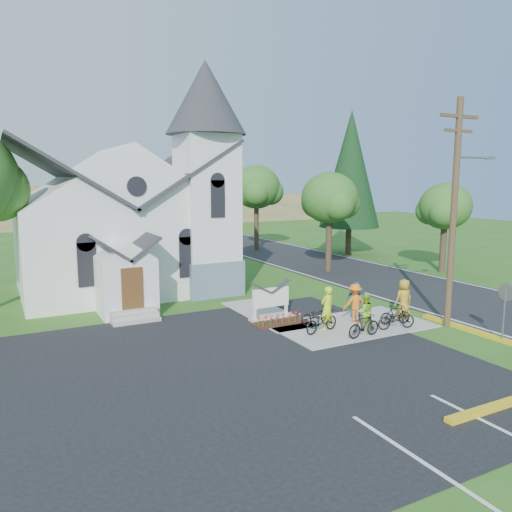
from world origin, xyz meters
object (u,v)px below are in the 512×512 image
stop_sign (506,300)px  bike_0 (321,321)px  bike_1 (364,325)px  bike_2 (316,315)px  cyclist_3 (355,303)px  bike_3 (395,314)px  bike_4 (396,319)px  cyclist_4 (404,299)px  utility_pole (455,206)px  cyclist_2 (357,299)px  church_sign (271,298)px  cyclist_0 (327,308)px  cyclist_1 (365,312)px

stop_sign → bike_0: size_ratio=1.35×
bike_1 → bike_2: bearing=11.4°
cyclist_3 → bike_3: 1.86m
bike_4 → bike_2: bearing=62.0°
cyclist_4 → bike_2: bearing=-11.1°
utility_pole → cyclist_2: bearing=132.6°
cyclist_2 → bike_3: cyclist_2 is taller
church_sign → cyclist_3: size_ratio=1.24×
bike_2 → cyclist_0: bearing=177.5°
bike_0 → bike_2: bike_0 is taller
bike_1 → stop_sign: bearing=-127.2°
bike_3 → bike_4: bearing=153.6°
bike_1 → cyclist_4: 3.84m
cyclist_3 → cyclist_4: size_ratio=0.95×
cyclist_0 → bike_0: cyclist_0 is taller
cyclist_4 → bike_4: bearing=40.5°
church_sign → bike_1: size_ratio=1.33×
utility_pole → cyclist_1: size_ratio=6.11×
church_sign → bike_0: (0.85, -2.94, -0.49)m
cyclist_1 → cyclist_2: cyclist_2 is taller
church_sign → cyclist_0: bearing=-64.7°
church_sign → utility_pole: (6.56, -4.70, 4.38)m
cyclist_0 → bike_1: 1.82m
bike_0 → bike_2: (0.50, 1.12, -0.07)m
stop_sign → bike_2: stop_sign is taller
bike_1 → cyclist_3: (1.11, 1.99, 0.39)m
cyclist_2 → cyclist_3: cyclist_3 is taller
church_sign → cyclist_3: 3.91m
church_sign → cyclist_0: size_ratio=1.15×
cyclist_1 → cyclist_3: bearing=-90.8°
bike_1 → cyclist_4: (3.55, 1.40, 0.44)m
utility_pole → bike_4: (-2.54, 0.62, -4.89)m
cyclist_1 → bike_4: size_ratio=0.93×
cyclist_1 → bike_1: 1.04m
cyclist_1 → bike_2: (-1.32, 1.77, -0.41)m
bike_0 → cyclist_1: cyclist_1 is taller
bike_1 → cyclist_2: size_ratio=0.97×
church_sign → utility_pole: 9.18m
bike_4 → bike_1: bearing=109.2°
stop_sign → bike_3: stop_sign is taller
cyclist_1 → cyclist_2: 2.20m
cyclist_1 → cyclist_2: bearing=-101.0°
cyclist_3 → bike_4: (0.89, -1.75, -0.43)m
cyclist_0 → bike_0: size_ratio=1.04×
bike_2 → bike_4: size_ratio=0.89×
cyclist_2 → bike_2: bearing=27.9°
utility_pole → cyclist_2: (-2.78, 3.02, -4.50)m
cyclist_0 → cyclist_2: 2.71m
cyclist_2 → cyclist_1: bearing=84.5°
stop_sign → cyclist_0: size_ratio=1.29×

